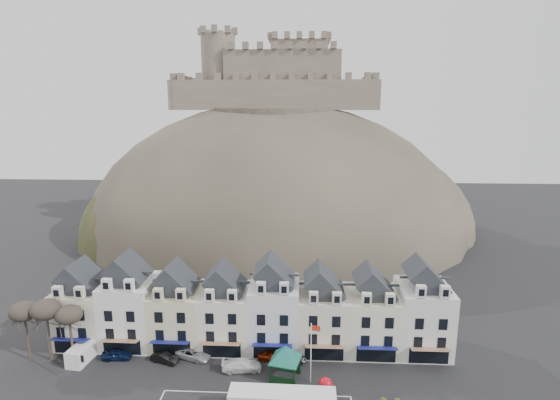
{
  "coord_description": "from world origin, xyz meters",
  "views": [
    {
      "loc": [
        7.07,
        -40.07,
        33.3
      ],
      "look_at": [
        3.76,
        24.0,
        19.23
      ],
      "focal_mm": 28.0,
      "sensor_mm": 36.0,
      "label": 1
    }
  ],
  "objects_px": {
    "bus_shelter": "(285,353)",
    "white_van": "(83,352)",
    "car_white": "(242,365)",
    "flagpole": "(312,349)",
    "red_buoy": "(326,386)",
    "car_black": "(165,358)",
    "car_navy": "(117,354)",
    "car_maroon": "(275,355)",
    "car_charcoal": "(292,356)",
    "car_silver": "(193,354)"
  },
  "relations": [
    {
      "from": "bus_shelter",
      "to": "car_maroon",
      "type": "height_order",
      "value": "bus_shelter"
    },
    {
      "from": "red_buoy",
      "to": "white_van",
      "type": "relative_size",
      "value": 0.4
    },
    {
      "from": "flagpole",
      "to": "car_silver",
      "type": "relative_size",
      "value": 1.66
    },
    {
      "from": "flagpole",
      "to": "car_black",
      "type": "xyz_separation_m",
      "value": [
        -19.24,
        3.26,
        -3.88
      ]
    },
    {
      "from": "white_van",
      "to": "car_silver",
      "type": "distance_m",
      "value": 14.57
    },
    {
      "from": "bus_shelter",
      "to": "flagpole",
      "type": "xyz_separation_m",
      "value": [
        3.19,
        -0.5,
        0.99
      ]
    },
    {
      "from": "flagpole",
      "to": "car_charcoal",
      "type": "xyz_separation_m",
      "value": [
        -2.44,
        4.49,
        -3.89
      ]
    },
    {
      "from": "car_maroon",
      "to": "red_buoy",
      "type": "bearing_deg",
      "value": -129.4
    },
    {
      "from": "car_white",
      "to": "car_charcoal",
      "type": "relative_size",
      "value": 1.37
    },
    {
      "from": "car_black",
      "to": "car_white",
      "type": "distance_m",
      "value": 10.48
    },
    {
      "from": "white_van",
      "to": "car_white",
      "type": "height_order",
      "value": "white_van"
    },
    {
      "from": "red_buoy",
      "to": "car_navy",
      "type": "distance_m",
      "value": 28.07
    },
    {
      "from": "bus_shelter",
      "to": "car_black",
      "type": "relative_size",
      "value": 1.83
    },
    {
      "from": "car_black",
      "to": "car_charcoal",
      "type": "bearing_deg",
      "value": -67.1
    },
    {
      "from": "flagpole",
      "to": "bus_shelter",
      "type": "bearing_deg",
      "value": 171.09
    },
    {
      "from": "bus_shelter",
      "to": "white_van",
      "type": "height_order",
      "value": "bus_shelter"
    },
    {
      "from": "car_black",
      "to": "car_silver",
      "type": "bearing_deg",
      "value": -53.48
    },
    {
      "from": "red_buoy",
      "to": "white_van",
      "type": "xyz_separation_m",
      "value": [
        -31.87,
        5.36,
        0.08
      ]
    },
    {
      "from": "bus_shelter",
      "to": "car_navy",
      "type": "xyz_separation_m",
      "value": [
        -22.64,
        3.16,
        -2.85
      ]
    },
    {
      "from": "flagpole",
      "to": "white_van",
      "type": "distance_m",
      "value": 30.6
    },
    {
      "from": "bus_shelter",
      "to": "flagpole",
      "type": "bearing_deg",
      "value": 3.82
    },
    {
      "from": "car_charcoal",
      "to": "flagpole",
      "type": "bearing_deg",
      "value": -129.46
    },
    {
      "from": "car_maroon",
      "to": "car_silver",
      "type": "bearing_deg",
      "value": 96.92
    },
    {
      "from": "car_charcoal",
      "to": "white_van",
      "type": "bearing_deg",
      "value": 114.49
    },
    {
      "from": "car_black",
      "to": "car_silver",
      "type": "height_order",
      "value": "car_silver"
    },
    {
      "from": "white_van",
      "to": "car_maroon",
      "type": "height_order",
      "value": "white_van"
    },
    {
      "from": "car_maroon",
      "to": "car_black",
      "type": "bearing_deg",
      "value": 101.26
    },
    {
      "from": "white_van",
      "to": "car_white",
      "type": "relative_size",
      "value": 1.01
    },
    {
      "from": "bus_shelter",
      "to": "white_van",
      "type": "relative_size",
      "value": 1.36
    },
    {
      "from": "flagpole",
      "to": "car_silver",
      "type": "distance_m",
      "value": 16.76
    },
    {
      "from": "car_navy",
      "to": "car_maroon",
      "type": "height_order",
      "value": "car_maroon"
    },
    {
      "from": "bus_shelter",
      "to": "car_navy",
      "type": "relative_size",
      "value": 1.78
    },
    {
      "from": "flagpole",
      "to": "car_charcoal",
      "type": "height_order",
      "value": "flagpole"
    },
    {
      "from": "white_van",
      "to": "car_charcoal",
      "type": "bearing_deg",
      "value": 8.32
    },
    {
      "from": "car_charcoal",
      "to": "car_silver",
      "type": "bearing_deg",
      "value": 112.41
    },
    {
      "from": "red_buoy",
      "to": "car_black",
      "type": "height_order",
      "value": "red_buoy"
    },
    {
      "from": "red_buoy",
      "to": "car_white",
      "type": "bearing_deg",
      "value": 158.8
    },
    {
      "from": "bus_shelter",
      "to": "car_white",
      "type": "height_order",
      "value": "bus_shelter"
    },
    {
      "from": "flagpole",
      "to": "red_buoy",
      "type": "bearing_deg",
      "value": -51.75
    },
    {
      "from": "white_van",
      "to": "car_white",
      "type": "xyz_separation_m",
      "value": [
        21.39,
        -1.29,
        -0.39
      ]
    },
    {
      "from": "red_buoy",
      "to": "car_maroon",
      "type": "distance_m",
      "value": 9.15
    },
    {
      "from": "car_navy",
      "to": "car_white",
      "type": "bearing_deg",
      "value": -101.25
    },
    {
      "from": "car_navy",
      "to": "car_silver",
      "type": "bearing_deg",
      "value": -91.49
    },
    {
      "from": "car_black",
      "to": "car_maroon",
      "type": "relative_size",
      "value": 0.83
    },
    {
      "from": "car_black",
      "to": "car_silver",
      "type": "xyz_separation_m",
      "value": [
        3.53,
        1.13,
        0.05
      ]
    },
    {
      "from": "red_buoy",
      "to": "car_charcoal",
      "type": "distance_m",
      "value": 7.74
    },
    {
      "from": "car_black",
      "to": "car_white",
      "type": "height_order",
      "value": "car_white"
    },
    {
      "from": "car_white",
      "to": "flagpole",
      "type": "bearing_deg",
      "value": -109.63
    },
    {
      "from": "car_white",
      "to": "white_van",
      "type": "bearing_deg",
      "value": 79.57
    },
    {
      "from": "car_silver",
      "to": "bus_shelter",
      "type": "bearing_deg",
      "value": -88.73
    }
  ]
}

